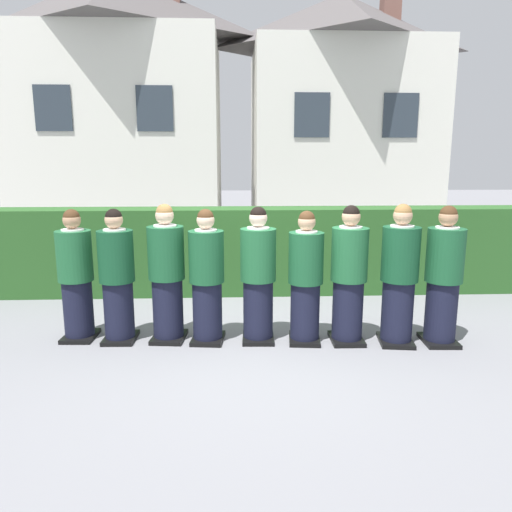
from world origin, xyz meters
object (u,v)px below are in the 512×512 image
Objects in this scene: student_front_row_1 at (117,279)px; student_front_row_5 at (306,281)px; student_front_row_3 at (207,280)px; student_front_row_7 at (399,278)px; student_front_row_4 at (258,278)px; student_front_row_2 at (167,276)px; student_front_row_8 at (443,279)px; student_front_row_6 at (349,278)px; student_front_row_0 at (76,278)px.

student_front_row_1 is 1.01× the size of student_front_row_5.
student_front_row_3 is 2.27m from student_front_row_7.
student_front_row_4 reaches higher than student_front_row_1.
student_front_row_3 reaches higher than student_front_row_5.
student_front_row_7 is at bearing -4.17° from student_front_row_3.
student_front_row_3 is at bearing -8.46° from student_front_row_2.
student_front_row_1 is at bearing 176.16° from student_front_row_8.
student_front_row_3 is 0.97× the size of student_front_row_8.
student_front_row_6 is at bearing 174.77° from student_front_row_8.
student_front_row_0 is 3.86m from student_front_row_7.
student_front_row_8 is at bearing -4.60° from student_front_row_2.
student_front_row_1 is at bearing -179.58° from student_front_row_2.
student_front_row_0 is 0.99× the size of student_front_row_1.
student_front_row_0 reaches higher than student_front_row_5.
student_front_row_5 is 0.96× the size of student_front_row_6.
student_front_row_1 is at bearing 176.72° from student_front_row_6.
student_front_row_3 is (1.07, -0.07, -0.00)m from student_front_row_1.
student_front_row_3 is at bearing -5.46° from student_front_row_0.
student_front_row_2 reaches higher than student_front_row_4.
student_front_row_2 is (0.59, 0.00, 0.03)m from student_front_row_1.
student_front_row_2 reaches higher than student_front_row_0.
student_front_row_2 is at bearing 176.38° from student_front_row_4.
student_front_row_3 is 0.61m from student_front_row_4.
student_front_row_7 reaches higher than student_front_row_5.
student_front_row_2 is 1.66m from student_front_row_5.
student_front_row_6 reaches higher than student_front_row_5.
student_front_row_7 is at bearing -5.78° from student_front_row_4.
student_front_row_2 is 1.10m from student_front_row_4.
student_front_row_7 is at bearing -7.30° from student_front_row_6.
student_front_row_7 reaches higher than student_front_row_6.
student_front_row_4 is 2.18m from student_front_row_8.
student_front_row_0 is 1.01× the size of student_front_row_5.
student_front_row_5 is at bearing -6.94° from student_front_row_4.
student_front_row_8 reaches higher than student_front_row_3.
student_front_row_1 is 1.07m from student_front_row_3.
student_front_row_8 is (3.26, -0.26, -0.00)m from student_front_row_2.
student_front_row_6 is 1.00× the size of student_front_row_8.
student_front_row_4 is at bearing -2.21° from student_front_row_1.
student_front_row_4 is (0.61, 0.00, 0.01)m from student_front_row_3.
student_front_row_1 is at bearing 176.41° from student_front_row_3.
student_front_row_6 is (3.26, -0.24, 0.03)m from student_front_row_0.
student_front_row_2 is at bearing 171.54° from student_front_row_3.
student_front_row_2 reaches higher than student_front_row_3.
student_front_row_3 is at bearing -179.78° from student_front_row_4.
student_front_row_8 is at bearing -4.48° from student_front_row_0.
student_front_row_7 is 0.52m from student_front_row_8.
student_front_row_1 is at bearing -9.32° from student_front_row_0.
student_front_row_6 is 0.99× the size of student_front_row_7.
student_front_row_7 is (0.58, -0.07, 0.01)m from student_front_row_6.
student_front_row_6 is at bearing 172.70° from student_front_row_7.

